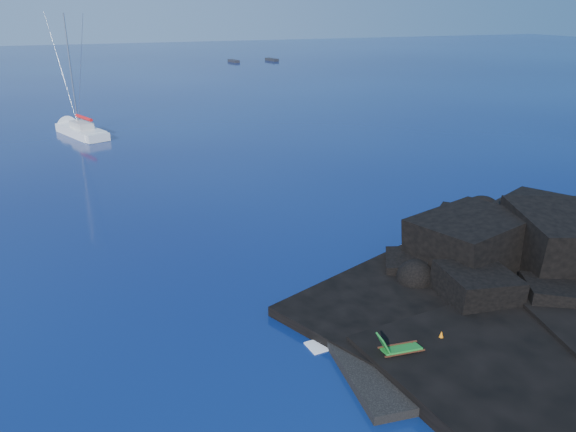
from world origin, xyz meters
name	(u,v)px	position (x,y,z in m)	size (l,w,h in m)	color
ground	(346,388)	(0.00, 0.00, 0.00)	(400.00, 400.00, 0.00)	#03083A
headland	(558,287)	(13.00, 3.00, 0.00)	(24.00, 24.00, 3.60)	black
beach	(443,353)	(4.50, 0.50, 0.00)	(8.50, 6.00, 0.70)	black
surf_foam	(393,299)	(5.00, 5.00, 0.00)	(10.00, 8.00, 0.06)	white
sailboat	(81,135)	(-6.73, 47.09, 0.00)	(2.43, 11.58, 12.14)	white
deck_chair	(402,344)	(2.54, 0.50, 0.93)	(1.68, 0.74, 1.16)	#1A7626
towel	(414,347)	(3.38, 0.84, 0.37)	(1.77, 0.84, 0.05)	white
sunbather	(415,344)	(3.38, 0.84, 0.52)	(1.68, 0.44, 0.24)	tan
marker_cone	(441,337)	(4.48, 0.70, 0.62)	(0.36, 0.36, 0.54)	orange
distant_boat_a	(234,62)	(30.82, 117.89, 0.00)	(1.31, 4.21, 0.56)	#252429
distant_boat_b	(272,61)	(40.44, 117.83, 0.00)	(1.39, 4.48, 0.60)	black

